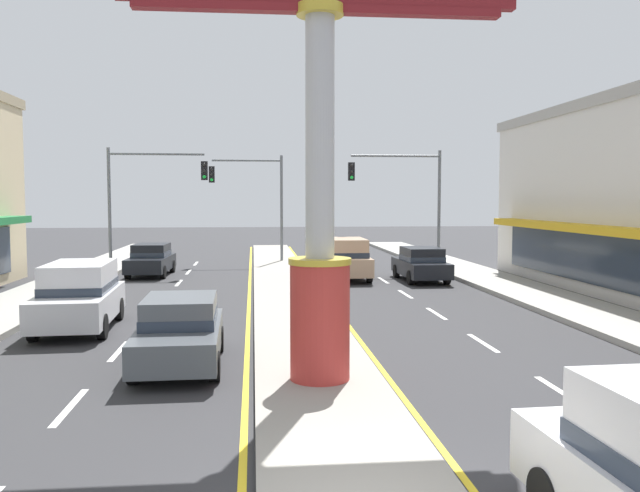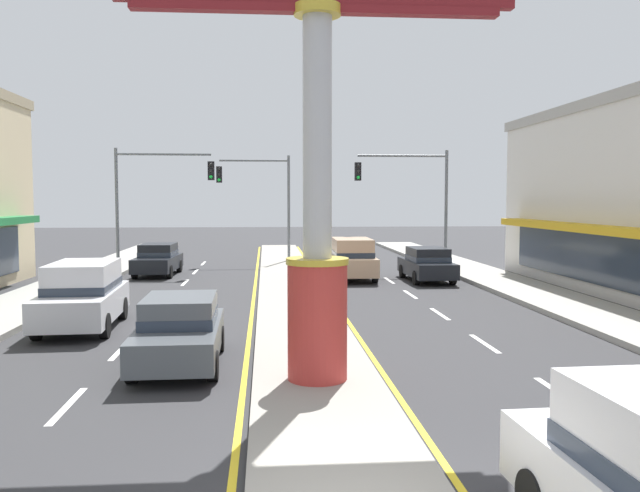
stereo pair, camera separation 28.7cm
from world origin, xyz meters
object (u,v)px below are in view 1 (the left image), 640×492
traffic_light_right_side (406,188)px  traffic_light_median_far (255,190)px  traffic_light_left_side (146,188)px  sedan_far_left_oncoming (421,264)px  suv_near_left_lane (79,295)px  sedan_far_right_lane (180,331)px  suv_near_right_lane (346,258)px  sedan_kerb_right (151,259)px  district_sign (320,138)px

traffic_light_right_side → traffic_light_median_far: same height
traffic_light_left_side → sedan_far_left_oncoming: size_ratio=1.43×
suv_near_left_lane → traffic_light_right_side: bearing=48.1°
traffic_light_left_side → sedan_far_right_lane: traffic_light_left_side is taller
sedan_far_right_lane → traffic_light_right_side: bearing=63.2°
traffic_light_left_side → traffic_light_right_side: bearing=1.1°
traffic_light_median_far → suv_near_right_lane: (4.10, -8.20, -3.21)m
sedan_far_left_oncoming → traffic_light_median_far: bearing=129.0°
sedan_far_right_lane → traffic_light_left_side: bearing=101.0°
sedan_far_right_lane → sedan_kerb_right: same height
traffic_light_left_side → traffic_light_right_side: same height
traffic_light_right_side → sedan_far_right_lane: traffic_light_right_side is taller
traffic_light_median_far → suv_near_right_lane: bearing=-63.5°
district_sign → traffic_light_left_side: size_ratio=1.44×
traffic_light_median_far → sedan_far_right_lane: 23.85m
sedan_far_right_lane → traffic_light_median_far: bearing=85.7°
traffic_light_left_side → district_sign: bearing=-72.2°
traffic_light_left_side → suv_near_left_lane: (0.28, -13.98, -3.26)m
sedan_far_right_lane → sedan_far_left_oncoming: same height
suv_near_right_lane → district_sign: bearing=-99.7°
traffic_light_left_side → sedan_far_right_lane: size_ratio=1.43×
suv_near_left_lane → suv_near_right_lane: bearing=49.8°
sedan_far_right_lane → suv_near_left_lane: size_ratio=0.93×
sedan_far_left_oncoming → sedan_kerb_right: bearing=164.7°
sedan_kerb_right → sedan_far_left_oncoming: bearing=-15.3°
district_sign → suv_near_right_lane: (2.94, 17.26, -3.91)m
district_sign → traffic_light_right_side: size_ratio=1.44×
sedan_far_left_oncoming → sedan_far_right_lane: bearing=-122.5°
traffic_light_right_side → sedan_kerb_right: bearing=-176.0°
traffic_light_median_far → sedan_far_left_oncoming: bearing=-51.0°
traffic_light_left_side → traffic_light_right_side: size_ratio=1.00×
traffic_light_left_side → sedan_far_right_lane: bearing=-79.0°
suv_near_right_lane → sedan_kerb_right: 9.51m
suv_near_right_lane → sedan_far_left_oncoming: 3.44m
traffic_light_right_side → district_sign: bearing=-107.5°
district_sign → sedan_kerb_right: district_sign is taller
traffic_light_left_side → suv_near_right_lane: bearing=-18.3°
suv_near_right_lane → traffic_light_right_side: bearing=43.4°
traffic_light_median_far → sedan_kerb_right: (-5.08, -5.72, -3.41)m
traffic_light_right_side → sedan_far_right_lane: bearing=-116.8°
sedan_far_right_lane → sedan_kerb_right: bearing=100.5°
suv_near_left_lane → traffic_light_left_side: bearing=91.2°
sedan_kerb_right → suv_near_left_lane: bearing=-90.0°
sedan_far_right_lane → sedan_far_left_oncoming: size_ratio=1.00×
sedan_far_left_oncoming → sedan_kerb_right: (-12.48, 3.42, 0.00)m
traffic_light_left_side → sedan_kerb_right: size_ratio=1.42×
sedan_far_right_lane → sedan_far_left_oncoming: 17.08m
sedan_far_right_lane → sedan_kerb_right: (-3.30, 17.82, 0.00)m
traffic_light_median_far → suv_near_right_lane: traffic_light_median_far is taller
suv_near_right_lane → suv_near_left_lane: same height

